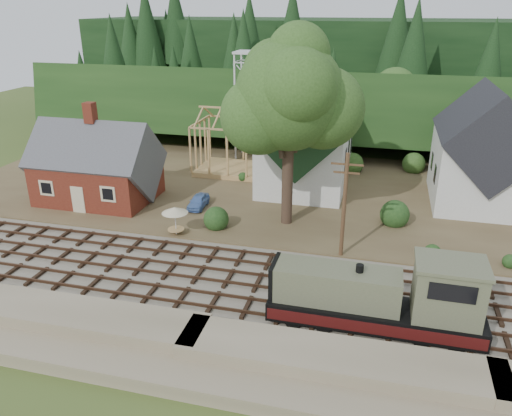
% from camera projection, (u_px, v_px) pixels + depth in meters
% --- Properties ---
extents(ground, '(140.00, 140.00, 0.00)m').
position_uv_depth(ground, '(228.00, 281.00, 33.49)').
color(ground, '#384C1E').
rests_on(ground, ground).
extents(embankment, '(64.00, 5.00, 1.60)m').
position_uv_depth(embankment, '(179.00, 363.00, 25.88)').
color(embankment, '#7F7259').
rests_on(embankment, ground).
extents(railroad_bed, '(64.00, 11.00, 0.16)m').
position_uv_depth(railroad_bed, '(228.00, 280.00, 33.46)').
color(railroad_bed, '#726B5B').
rests_on(railroad_bed, ground).
extents(village_flat, '(64.00, 26.00, 0.30)m').
position_uv_depth(village_flat, '(282.00, 190.00, 49.55)').
color(village_flat, brown).
rests_on(village_flat, ground).
extents(hillside, '(70.00, 28.96, 12.74)m').
position_uv_depth(hillside, '(317.00, 134.00, 71.10)').
color(hillside, '#1E3F19').
rests_on(hillside, ground).
extents(ridge, '(80.00, 20.00, 12.00)m').
position_uv_depth(ridge, '(330.00, 112.00, 85.42)').
color(ridge, black).
rests_on(ridge, ground).
extents(depot, '(10.80, 7.41, 9.00)m').
position_uv_depth(depot, '(97.00, 169.00, 45.83)').
color(depot, '#5B1E14').
rests_on(depot, village_flat).
extents(church, '(8.40, 15.17, 13.00)m').
position_uv_depth(church, '(307.00, 137.00, 48.68)').
color(church, silver).
rests_on(church, village_flat).
extents(farmhouse, '(8.40, 10.80, 10.60)m').
position_uv_depth(farmhouse, '(483.00, 154.00, 44.48)').
color(farmhouse, silver).
rests_on(farmhouse, village_flat).
extents(timber_frame, '(8.20, 6.20, 6.99)m').
position_uv_depth(timber_frame, '(236.00, 145.00, 53.34)').
color(timber_frame, tan).
rests_on(timber_frame, village_flat).
extents(lattice_tower, '(3.20, 3.20, 12.12)m').
position_uv_depth(lattice_tower, '(250.00, 73.00, 56.14)').
color(lattice_tower, silver).
rests_on(lattice_tower, village_flat).
extents(big_tree, '(10.90, 8.40, 14.70)m').
position_uv_depth(big_tree, '(292.00, 103.00, 38.13)').
color(big_tree, '#38281E').
rests_on(big_tree, village_flat).
extents(telegraph_pole_near, '(2.20, 0.28, 8.00)m').
position_uv_depth(telegraph_pole_near, '(344.00, 205.00, 34.91)').
color(telegraph_pole_near, '#4C331E').
rests_on(telegraph_pole_near, ground).
extents(locomotive, '(11.69, 2.92, 4.68)m').
position_uv_depth(locomotive, '(383.00, 299.00, 27.68)').
color(locomotive, black).
rests_on(locomotive, railroad_bed).
extents(car_blue, '(1.48, 3.40, 1.14)m').
position_uv_depth(car_blue, '(198.00, 201.00, 44.71)').
color(car_blue, '#5F88CD').
rests_on(car_blue, village_flat).
extents(car_green, '(4.14, 2.51, 1.29)m').
position_uv_depth(car_green, '(61.00, 179.00, 50.12)').
color(car_green, gray).
rests_on(car_green, village_flat).
extents(car_red, '(4.40, 3.36, 1.11)m').
position_uv_depth(car_red, '(494.00, 206.00, 43.77)').
color(car_red, red).
rests_on(car_red, village_flat).
extents(patio_set, '(2.06, 2.06, 2.29)m').
position_uv_depth(patio_set, '(175.00, 211.00, 38.96)').
color(patio_set, silver).
rests_on(patio_set, village_flat).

